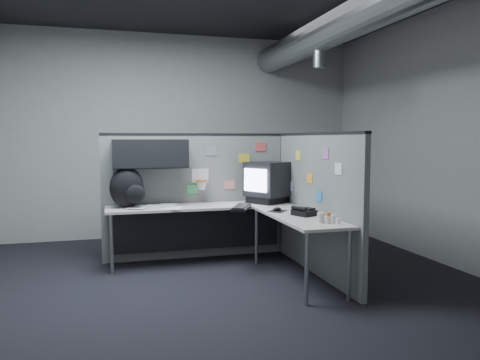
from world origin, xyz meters
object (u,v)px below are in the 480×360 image
object	(u,v)px
monitor	(268,182)
backpack	(128,188)
keyboard	(241,207)
desk	(225,217)
phone	(304,212)

from	to	relation	value
monitor	backpack	world-z (taller)	monitor
monitor	keyboard	size ratio (longest dim) A/B	1.26
monitor	backpack	distance (m)	1.77
desk	keyboard	xyz separation A→B (m)	(0.16, -0.15, 0.14)
keyboard	backpack	world-z (taller)	backpack
monitor	phone	xyz separation A→B (m)	(0.04, -1.08, -0.23)
monitor	desk	bearing A→B (deg)	-141.71
keyboard	phone	bearing A→B (deg)	-69.32
phone	backpack	size ratio (longest dim) A/B	0.57
keyboard	monitor	bearing A→B (deg)	23.71
phone	monitor	bearing A→B (deg)	79.82
desk	backpack	size ratio (longest dim) A/B	4.70
phone	backpack	world-z (taller)	backpack
desk	monitor	world-z (taller)	monitor
desk	keyboard	bearing A→B (deg)	-44.48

